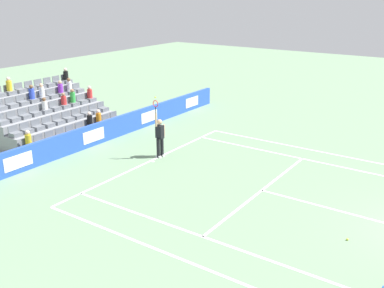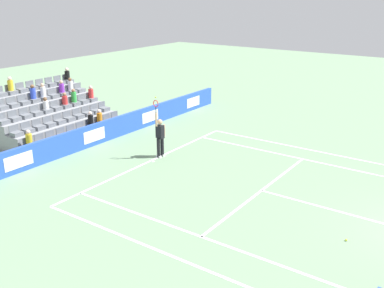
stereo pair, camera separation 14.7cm
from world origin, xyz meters
name	(u,v)px [view 2 (the right image)]	position (x,y,z in m)	size (l,w,h in m)	color
line_baseline	(151,161)	(0.00, -11.89, 0.00)	(10.97, 0.10, 0.01)	white
line_service	(261,191)	(0.00, -6.40, 0.00)	(8.23, 0.10, 0.01)	white
line_centre_service	(346,213)	(0.00, -3.20, 0.00)	(0.10, 6.40, 0.01)	white
line_singles_sideline_left	(214,241)	(4.12, -5.95, 0.00)	(0.10, 11.89, 0.01)	white
line_singles_sideline_right	(312,161)	(-4.12, -5.95, 0.00)	(0.10, 11.89, 0.01)	white
line_doubles_sideline_left	(187,262)	(5.49, -5.95, 0.00)	(0.10, 11.89, 0.01)	white
line_doubles_sideline_right	(323,152)	(-5.49, -5.95, 0.00)	(0.10, 11.89, 0.01)	white
line_centre_mark	(153,161)	(0.00, -11.79, 0.00)	(0.10, 0.20, 0.01)	white
sponsor_barrier	(93,135)	(0.00, -15.57, 0.53)	(21.10, 0.22, 1.06)	blue
tennis_player	(160,136)	(-0.66, -11.87, 0.99)	(0.52, 0.38, 2.85)	black
stadium_stand	(46,118)	(-0.01, -19.14, 0.82)	(6.20, 4.75, 3.02)	gray
loose_tennis_ball	(346,240)	(1.78, -2.65, 0.03)	(0.07, 0.07, 0.07)	#D1E533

